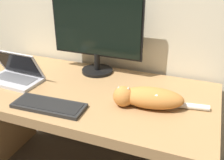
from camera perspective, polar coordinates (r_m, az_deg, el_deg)
name	(u,v)px	position (r m, az deg, el deg)	size (l,w,h in m)	color
desk	(86,111)	(1.71, -5.62, -6.82)	(1.58, 0.78, 0.78)	#A37A4C
monitor	(96,33)	(1.77, -3.40, 10.27)	(0.64, 0.22, 0.53)	black
laptop	(15,75)	(1.83, -20.28, 1.04)	(0.36, 0.23, 0.20)	#B7B7BC
external_keyboard	(49,106)	(1.47, -13.57, -5.43)	(0.41, 0.17, 0.02)	black
cat	(147,97)	(1.43, 7.73, -3.73)	(0.51, 0.20, 0.12)	#C67A38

